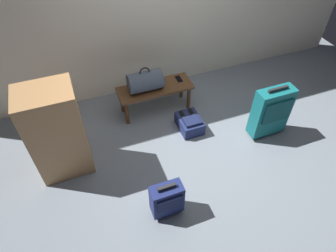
{
  "coord_description": "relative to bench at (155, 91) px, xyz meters",
  "views": [
    {
      "loc": [
        -1.25,
        -1.98,
        2.81
      ],
      "look_at": [
        -0.36,
        0.38,
        0.25
      ],
      "focal_mm": 31.64,
      "sensor_mm": 36.0,
      "label": 1
    }
  ],
  "objects": [
    {
      "name": "bench",
      "position": [
        0.0,
        0.0,
        0.0
      ],
      "size": [
        1.0,
        0.36,
        0.39
      ],
      "color": "brown",
      "rests_on": "ground"
    },
    {
      "name": "duffel_bag_slate",
      "position": [
        -0.13,
        -0.0,
        0.19
      ],
      "size": [
        0.44,
        0.26,
        0.34
      ],
      "color": "#475160",
      "rests_on": "bench"
    },
    {
      "name": "backpack_navy",
      "position": [
        0.29,
        -0.51,
        -0.24
      ],
      "size": [
        0.28,
        0.38,
        0.21
      ],
      "color": "navy",
      "rests_on": "ground"
    },
    {
      "name": "side_cabinet",
      "position": [
        -1.28,
        -0.56,
        0.22
      ],
      "size": [
        0.56,
        0.44,
        1.1
      ],
      "color": "#A87A4C",
      "rests_on": "ground"
    },
    {
      "name": "cell_phone",
      "position": [
        0.36,
        0.05,
        0.06
      ],
      "size": [
        0.07,
        0.14,
        0.01
      ],
      "color": "black",
      "rests_on": "bench"
    },
    {
      "name": "suitcase_upright_teal",
      "position": [
        1.17,
        -0.94,
        0.05
      ],
      "size": [
        0.46,
        0.21,
        0.74
      ],
      "color": "#14666B",
      "rests_on": "ground"
    },
    {
      "name": "ground_plane",
      "position": [
        0.31,
        -0.99,
        -0.33
      ],
      "size": [
        6.6,
        6.6,
        0.0
      ],
      "primitive_type": "plane",
      "color": "slate"
    },
    {
      "name": "suitcase_small_navy",
      "position": [
        -0.41,
        -1.54,
        -0.09
      ],
      "size": [
        0.32,
        0.18,
        0.46
      ],
      "color": "navy",
      "rests_on": "ground"
    }
  ]
}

